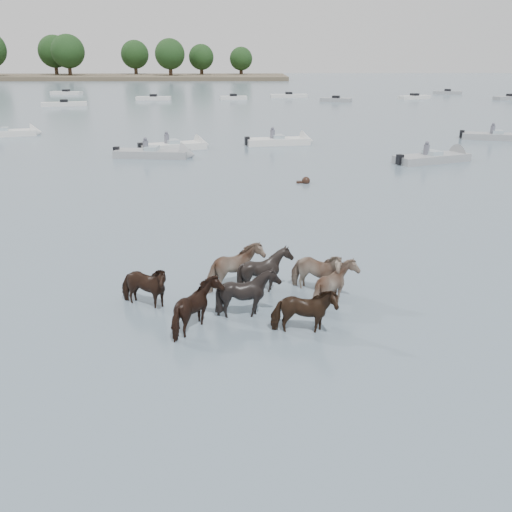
{
  "coord_description": "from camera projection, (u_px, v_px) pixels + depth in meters",
  "views": [
    {
      "loc": [
        -0.34,
        -13.52,
        6.41
      ],
      "look_at": [
        -0.15,
        1.07,
        1.1
      ],
      "focal_mm": 38.93,
      "sensor_mm": 36.0,
      "label": 1
    }
  ],
  "objects": [
    {
      "name": "motorboat_b",
      "position": [
        163.0,
        154.0,
        36.64
      ],
      "size": [
        5.56,
        2.19,
        1.92
      ],
      "rotation": [
        0.0,
        0.0,
        -0.11
      ],
      "color": "gray",
      "rests_on": "ground"
    },
    {
      "name": "motorboat_e",
      "position": [
        507.0,
        137.0,
        44.21
      ],
      "size": [
        5.98,
        3.06,
        1.92
      ],
      "rotation": [
        0.0,
        0.0,
        -0.27
      ],
      "color": "gray",
      "rests_on": "ground"
    },
    {
      "name": "motorboat_a",
      "position": [
        183.0,
        146.0,
        39.84
      ],
      "size": [
        5.29,
        3.58,
        1.92
      ],
      "rotation": [
        0.0,
        0.0,
        0.43
      ],
      "color": "silver",
      "rests_on": "ground"
    },
    {
      "name": "ground",
      "position": [
        262.0,
        308.0,
        14.9
      ],
      "size": [
        400.0,
        400.0,
        0.0
      ],
      "primitive_type": "plane",
      "color": "slate",
      "rests_on": "ground"
    },
    {
      "name": "motorboat_f",
      "position": [
        14.0,
        133.0,
        46.43
      ],
      "size": [
        5.82,
        3.28,
        1.92
      ],
      "rotation": [
        0.0,
        0.0,
        0.32
      ],
      "color": "silver",
      "rests_on": "ground"
    },
    {
      "name": "motorboat_c",
      "position": [
        287.0,
        141.0,
        42.0
      ],
      "size": [
        5.41,
        2.51,
        1.92
      ],
      "rotation": [
        0.0,
        0.0,
        0.18
      ],
      "color": "silver",
      "rests_on": "ground"
    },
    {
      "name": "distant_flotilla",
      "position": [
        247.0,
        96.0,
        86.48
      ],
      "size": [
        105.69,
        29.44,
        0.93
      ],
      "color": "gray",
      "rests_on": "ground"
    },
    {
      "name": "pony_herd",
      "position": [
        256.0,
        287.0,
        14.84
      ],
      "size": [
        6.78,
        4.21,
        1.47
      ],
      "color": "black",
      "rests_on": "ground"
    },
    {
      "name": "motorboat_d",
      "position": [
        441.0,
        158.0,
        35.34
      ],
      "size": [
        5.64,
        3.64,
        1.92
      ],
      "rotation": [
        0.0,
        0.0,
        0.41
      ],
      "color": "gray",
      "rests_on": "ground"
    },
    {
      "name": "swimming_pony",
      "position": [
        305.0,
        181.0,
        29.35
      ],
      "size": [
        0.72,
        0.44,
        0.44
      ],
      "color": "black",
      "rests_on": "ground"
    }
  ]
}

